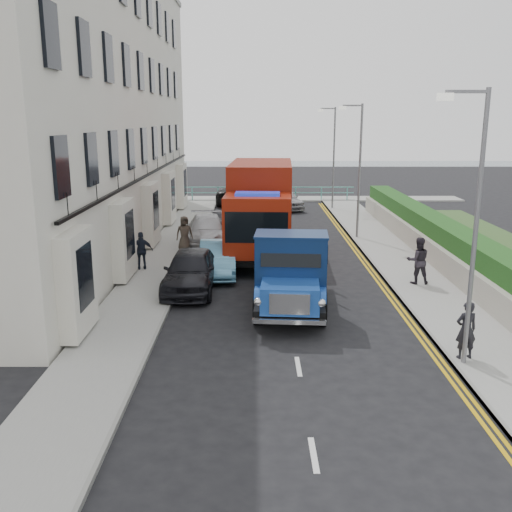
% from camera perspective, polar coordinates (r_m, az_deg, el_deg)
% --- Properties ---
extents(ground, '(120.00, 120.00, 0.00)m').
position_cam_1_polar(ground, '(17.00, 3.75, -8.16)').
color(ground, black).
rests_on(ground, ground).
extents(pavement_west, '(2.40, 38.00, 0.12)m').
position_cam_1_polar(pavement_west, '(25.84, -9.16, -0.49)').
color(pavement_west, gray).
rests_on(pavement_west, ground).
extents(pavement_east, '(2.60, 38.00, 0.12)m').
position_cam_1_polar(pavement_east, '(26.31, 14.05, -0.48)').
color(pavement_east, gray).
rests_on(pavement_east, ground).
extents(promenade, '(30.00, 2.50, 0.12)m').
position_cam_1_polar(promenade, '(45.19, 1.35, 5.74)').
color(promenade, gray).
rests_on(promenade, ground).
extents(sea_plane, '(120.00, 120.00, 0.00)m').
position_cam_1_polar(sea_plane, '(76.01, 0.77, 8.93)').
color(sea_plane, '#4E5E6A').
rests_on(sea_plane, ground).
extents(terrace_west, '(6.31, 30.20, 14.25)m').
position_cam_1_polar(terrace_west, '(29.94, -16.84, 14.76)').
color(terrace_west, silver).
rests_on(terrace_west, ground).
extents(garden_east, '(1.45, 28.00, 1.75)m').
position_cam_1_polar(garden_east, '(26.66, 18.14, 1.28)').
color(garden_east, '#B2AD9E').
rests_on(garden_east, ground).
extents(seafront_railing, '(13.00, 0.08, 1.11)m').
position_cam_1_polar(seafront_railing, '(44.32, 1.38, 6.26)').
color(seafront_railing, '#59B2A5').
rests_on(seafront_railing, ground).
extents(lamp_near, '(1.23, 0.18, 7.00)m').
position_cam_1_polar(lamp_near, '(14.91, 20.80, 3.85)').
color(lamp_near, slate).
rests_on(lamp_near, ground).
extents(lamp_mid, '(1.23, 0.18, 7.00)m').
position_cam_1_polar(lamp_mid, '(30.30, 10.12, 9.10)').
color(lamp_mid, slate).
rests_on(lamp_mid, ground).
extents(lamp_far, '(1.23, 0.18, 7.00)m').
position_cam_1_polar(lamp_far, '(40.16, 7.63, 10.27)').
color(lamp_far, slate).
rests_on(lamp_far, ground).
extents(bedford_lorry, '(2.68, 5.89, 2.71)m').
position_cam_1_polar(bedford_lorry, '(18.53, 3.50, -2.20)').
color(bedford_lorry, black).
rests_on(bedford_lorry, ground).
extents(red_lorry, '(3.13, 8.27, 4.27)m').
position_cam_1_polar(red_lorry, '(26.48, 0.46, 4.91)').
color(red_lorry, black).
rests_on(red_lorry, ground).
extents(parked_car_front, '(1.98, 4.62, 1.55)m').
position_cam_1_polar(parked_car_front, '(21.36, -6.52, -1.43)').
color(parked_car_front, black).
rests_on(parked_car_front, ground).
extents(parked_car_mid, '(1.66, 4.17, 1.35)m').
position_cam_1_polar(parked_car_mid, '(23.48, -3.86, -0.24)').
color(parked_car_mid, '#60A6CE').
rests_on(parked_car_mid, ground).
extents(parked_car_rear, '(2.41, 5.04, 1.42)m').
position_cam_1_polar(parked_car_rear, '(29.29, -4.94, 2.60)').
color(parked_car_rear, silver).
rests_on(parked_car_rear, ground).
extents(seafront_car_left, '(3.54, 6.26, 1.65)m').
position_cam_1_polar(seafront_car_left, '(43.10, -1.60, 6.37)').
color(seafront_car_left, black).
rests_on(seafront_car_left, ground).
extents(seafront_car_right, '(3.02, 4.51, 1.43)m').
position_cam_1_polar(seafront_car_right, '(40.34, 2.82, 5.70)').
color(seafront_car_right, '#9D9DA2').
rests_on(seafront_car_right, ground).
extents(pedestrian_east_near, '(0.62, 0.45, 1.57)m').
position_cam_1_polar(pedestrian_east_near, '(16.01, 20.26, -6.95)').
color(pedestrian_east_near, black).
rests_on(pedestrian_east_near, pavement_east).
extents(pedestrian_east_far, '(0.89, 0.70, 1.80)m').
position_cam_1_polar(pedestrian_east_far, '(22.54, 15.90, -0.44)').
color(pedestrian_east_far, '#2C2730').
rests_on(pedestrian_east_far, pavement_east).
extents(pedestrian_west_near, '(0.99, 0.60, 1.58)m').
position_cam_1_polar(pedestrian_west_near, '(24.20, -11.36, 0.52)').
color(pedestrian_west_near, black).
rests_on(pedestrian_west_near, pavement_west).
extents(pedestrian_west_far, '(0.92, 0.71, 1.66)m').
position_cam_1_polar(pedestrian_west_far, '(27.31, -7.16, 2.25)').
color(pedestrian_west_far, '#40372E').
rests_on(pedestrian_west_far, pavement_west).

